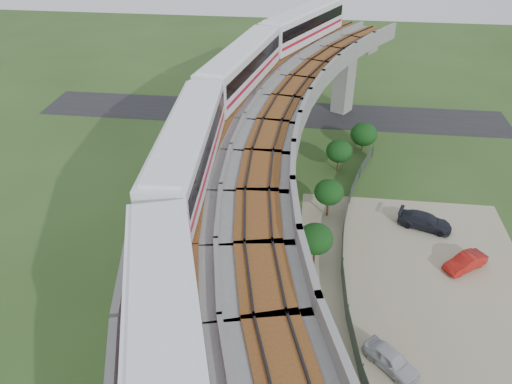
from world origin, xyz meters
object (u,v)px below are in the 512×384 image
metro_train (244,106)px  car_dark (425,221)px  car_white (391,360)px  car_red (465,262)px

metro_train → car_dark: bearing=13.3°
car_white → car_dark: (4.51, 15.45, 0.01)m
car_white → car_dark: 16.10m
metro_train → car_white: bearing=-47.2°
car_red → car_dark: car_dark is taller
car_white → car_red: car_white is taller
metro_train → car_red: bearing=-4.9°
car_red → car_white: bearing=-69.7°
metro_train → car_red: (17.73, -1.52, -11.65)m
metro_train → car_dark: size_ratio=13.23×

